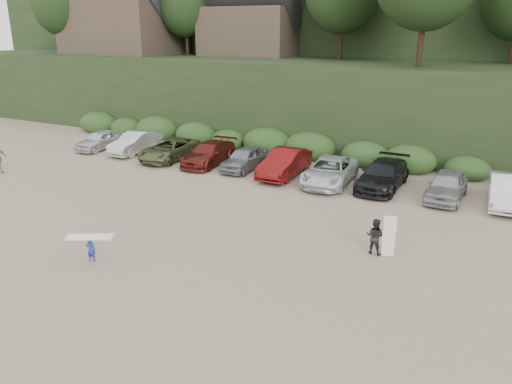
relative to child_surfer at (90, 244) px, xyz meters
The scene contains 4 objects.
ground 5.58m from the child_surfer, 43.47° to the left, with size 120.00×120.00×0.00m, color tan.
parked_cars 15.59m from the child_surfer, 62.79° to the left, with size 39.76×6.07×1.61m.
child_surfer is the anchor object (origin of this frame).
adult_surfer 10.92m from the child_surfer, 31.39° to the left, with size 1.20×0.62×1.71m.
Camera 1 is at (9.52, -16.04, 8.51)m, focal length 35.00 mm.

